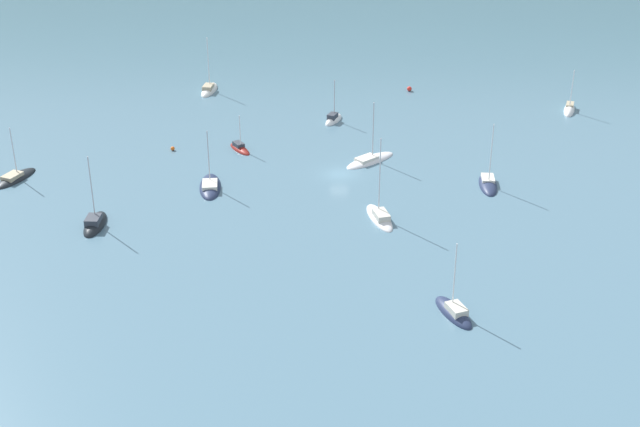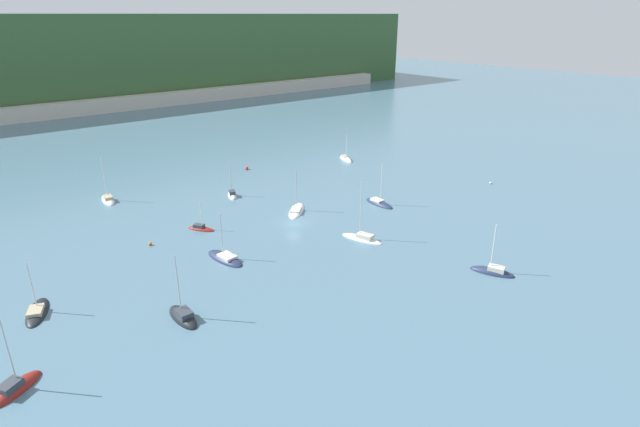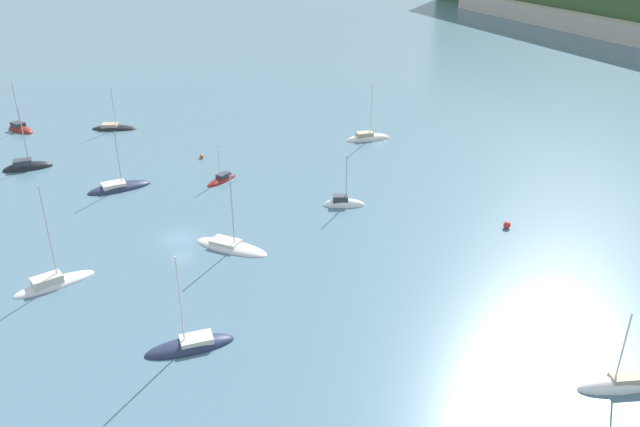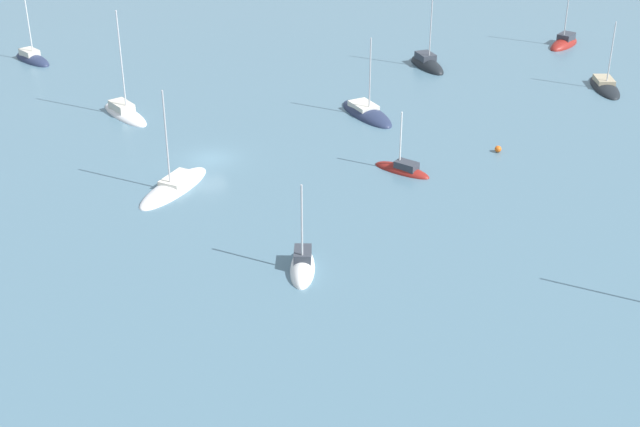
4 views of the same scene
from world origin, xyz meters
name	(u,v)px [view 2 (image 2 of 4)]	position (x,y,z in m)	size (l,w,h in m)	color
ground_plane	(293,224)	(0.00, 0.00, 0.00)	(600.00, 600.00, 0.00)	slate
hillside_ridge	(47,59)	(0.00, 181.40, 18.31)	(359.93, 77.74, 36.62)	#385B33
shore_town_strip	(81,108)	(0.00, 139.03, 2.71)	(305.94, 6.00, 5.41)	beige
sailboat_0	(108,200)	(-23.03, 34.32, 0.10)	(2.99, 7.46, 10.23)	white
sailboat_1	(37,313)	(-43.87, -3.25, 0.08)	(5.07, 7.90, 7.93)	black
sailboat_2	(346,160)	(36.96, 26.66, 0.08)	(3.37, 6.67, 7.86)	white
sailboat_3	(16,390)	(-48.79, -17.91, 0.13)	(6.40, 5.20, 9.35)	maroon
sailboat_4	(225,259)	(-17.10, -5.01, 0.07)	(3.83, 8.51, 8.67)	#232D4C
sailboat_5	(183,318)	(-29.49, -16.43, 0.12)	(2.35, 6.69, 9.93)	black
sailboat_6	(492,272)	(12.23, -34.52, 0.11)	(4.62, 6.92, 8.74)	#232D4C
sailboat_7	(379,204)	(19.91, -2.81, 0.08)	(2.63, 7.56, 9.58)	#232D4C
sailboat_8	(232,196)	(-1.28, 20.51, 0.12)	(3.52, 5.44, 7.55)	white
sailboat_9	(362,239)	(5.19, -13.32, 0.16)	(4.43, 8.13, 11.09)	silver
sailboat_10	(201,229)	(-14.70, 8.28, 0.11)	(4.29, 5.32, 5.87)	maroon
sailboat_11	(296,211)	(4.23, 4.68, 0.07)	(8.22, 8.00, 9.22)	silver
mooring_buoy_0	(247,168)	(11.47, 35.53, 0.41)	(0.82, 0.82, 0.82)	red
mooring_buoy_1	(491,183)	(49.31, -9.71, 0.26)	(0.52, 0.52, 0.52)	white
mooring_buoy_2	(150,244)	(-24.43, 7.58, 0.30)	(0.60, 0.60, 0.60)	orange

